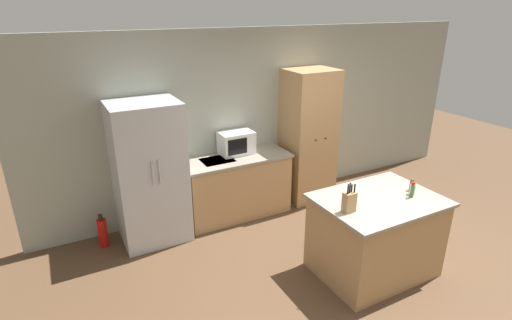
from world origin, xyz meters
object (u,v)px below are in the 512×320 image
Objects in this scene: pantry_cabinet at (308,136)px; spice_bottle_short_red at (412,185)px; spice_bottle_amber_oil at (412,190)px; microwave at (236,143)px; knife_block at (349,201)px; refrigerator at (149,173)px; fire_extinguisher at (103,232)px; spice_bottle_tall_dark at (413,189)px.

pantry_cabinet is 14.54× the size of spice_bottle_short_red.
spice_bottle_amber_oil is (-0.14, -0.12, 0.02)m from spice_bottle_short_red.
pantry_cabinet is 4.23× the size of microwave.
pantry_cabinet is 2.21m from knife_block.
spice_bottle_amber_oil is at bearing -5.25° from knife_block.
knife_block is (1.53, -1.96, 0.13)m from refrigerator.
microwave is 2.45m from spice_bottle_amber_oil.
spice_bottle_amber_oil is (1.06, -2.21, -0.05)m from microwave.
refrigerator is at bearing 142.38° from spice_bottle_short_red.
pantry_cabinet is (2.45, 0.05, 0.10)m from refrigerator.
spice_bottle_tall_dark is at bearing -34.04° from fire_extinguisher.
fire_extinguisher is at bearing 136.84° from knife_block.
refrigerator is 13.13× the size of spice_bottle_short_red.
pantry_cabinet is at bearing 1.17° from refrigerator.
pantry_cabinet reaches higher than spice_bottle_short_red.
refrigerator is 4.07× the size of fire_extinguisher.
fire_extinguisher is (-2.99, 2.11, -0.81)m from spice_bottle_amber_oil.
pantry_cabinet reaches higher than fire_extinguisher.
microwave is at bearing 115.63° from spice_bottle_amber_oil.
spice_bottle_amber_oil is at bearing -137.26° from spice_bottle_short_red.
knife_block is 1.77× the size of spice_bottle_amber_oil.
pantry_cabinet is 1.17m from microwave.
refrigerator reaches higher than fire_extinguisher.
spice_bottle_amber_oil is at bearing -35.25° from fire_extinguisher.
microwave is at bearing 7.46° from refrigerator.
spice_bottle_tall_dark is (2.41, -1.99, 0.08)m from refrigerator.
spice_bottle_tall_dark is 0.10m from spice_bottle_short_red.
spice_bottle_short_red is (0.95, 0.05, -0.05)m from knife_block.
spice_bottle_short_red is (0.07, 0.08, -0.00)m from spice_bottle_tall_dark.
spice_bottle_tall_dark is at bearing -133.48° from spice_bottle_short_red.
pantry_cabinet is 4.51× the size of fire_extinguisher.
fire_extinguisher is (-0.64, 0.07, -0.71)m from refrigerator.
refrigerator reaches higher than microwave.
spice_bottle_amber_oil is 0.40× the size of fire_extinguisher.
spice_bottle_short_red reaches higher than fire_extinguisher.
refrigerator is at bearing 140.49° from spice_bottle_tall_dark.
pantry_cabinet is at bearing 89.01° from spice_bottle_tall_dark.
refrigerator is 12.90× the size of spice_bottle_tall_dark.
spice_bottle_amber_oil reaches higher than spice_bottle_short_red.
microwave is 3.38× the size of spice_bottle_tall_dark.
spice_bottle_amber_oil is at bearing -64.37° from microwave.
refrigerator is 3.81× the size of microwave.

